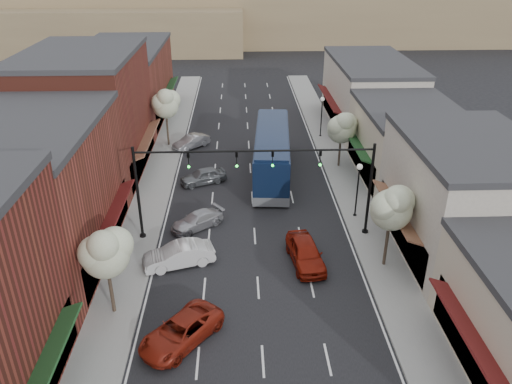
{
  "coord_description": "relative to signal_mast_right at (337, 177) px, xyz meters",
  "views": [
    {
      "loc": [
        -1.04,
        -22.64,
        19.03
      ],
      "look_at": [
        0.19,
        10.68,
        2.2
      ],
      "focal_mm": 35.0,
      "sensor_mm": 36.0,
      "label": 1
    }
  ],
  "objects": [
    {
      "name": "tree_left_far",
      "position": [
        -13.87,
        17.95,
        -0.02
      ],
      "size": [
        2.85,
        2.65,
        6.13
      ],
      "color": "#47382B",
      "rests_on": "ground"
    },
    {
      "name": "signal_mast_left",
      "position": [
        -11.24,
        0.0,
        0.0
      ],
      "size": [
        8.22,
        0.46,
        7.0
      ],
      "color": "black",
      "rests_on": "ground"
    },
    {
      "name": "parked_car_b",
      "position": [
        -10.69,
        -3.39,
        -3.86
      ],
      "size": [
        4.88,
        2.9,
        1.52
      ],
      "primitive_type": "imported",
      "rotation": [
        0.0,
        0.0,
        -1.27
      ],
      "color": "silver",
      "rests_on": "ground"
    },
    {
      "name": "lamp_post_near",
      "position": [
        2.18,
        2.5,
        -1.62
      ],
      "size": [
        0.44,
        0.44,
        4.44
      ],
      "color": "black",
      "rests_on": "ground"
    },
    {
      "name": "parked_car_e",
      "position": [
        -11.52,
        17.35,
        -3.96
      ],
      "size": [
        3.88,
        3.78,
        1.32
      ],
      "primitive_type": "imported",
      "rotation": [
        0.0,
        0.0,
        -0.81
      ],
      "color": "#A8A8AD",
      "rests_on": "ground"
    },
    {
      "name": "bldg_right_midnear",
      "position": [
        8.1,
        -2.0,
        -0.72
      ],
      "size": [
        9.14,
        12.1,
        7.9
      ],
      "color": "#BAAF9F",
      "rests_on": "ground"
    },
    {
      "name": "parked_car_c",
      "position": [
        -9.82,
        1.38,
        -4.03
      ],
      "size": [
        4.28,
        3.8,
        1.19
      ],
      "primitive_type": "imported",
      "rotation": [
        0.0,
        0.0,
        -0.92
      ],
      "color": "#A7A7AD",
      "rests_on": "ground"
    },
    {
      "name": "bldg_right_midfar",
      "position": [
        8.08,
        10.0,
        -1.46
      ],
      "size": [
        9.14,
        12.1,
        6.4
      ],
      "color": "#B5A690",
      "rests_on": "ground"
    },
    {
      "name": "signal_mast_right",
      "position": [
        0.0,
        0.0,
        0.0
      ],
      "size": [
        8.22,
        0.46,
        7.0
      ],
      "color": "black",
      "rests_on": "ground"
    },
    {
      "name": "hill_far",
      "position": [
        -5.62,
        82.0,
        1.38
      ],
      "size": [
        120.0,
        30.0,
        12.0
      ],
      "primitive_type": "cube",
      "color": "#7A6647",
      "rests_on": "ground"
    },
    {
      "name": "coach_bus",
      "position": [
        -3.71,
        10.63,
        -2.5
      ],
      "size": [
        3.92,
        13.62,
        4.1
      ],
      "rotation": [
        0.0,
        0.0,
        -0.07
      ],
      "color": "#0C1933",
      "rests_on": "ground"
    },
    {
      "name": "parked_car_a",
      "position": [
        -9.86,
        -10.41,
        -3.94
      ],
      "size": [
        4.85,
        5.26,
        1.37
      ],
      "primitive_type": "imported",
      "rotation": [
        0.0,
        0.0,
        -0.67
      ],
      "color": "maroon",
      "rests_on": "ground"
    },
    {
      "name": "bldg_left_midnear",
      "position": [
        -19.85,
        -2.0,
        0.03
      ],
      "size": [
        10.14,
        14.1,
        9.4
      ],
      "color": "brown",
      "rests_on": "ground"
    },
    {
      "name": "tree_right_near",
      "position": [
        2.73,
        -4.05,
        -0.17
      ],
      "size": [
        2.85,
        2.65,
        5.95
      ],
      "color": "#47382B",
      "rests_on": "ground"
    },
    {
      "name": "curb_left",
      "position": [
        -12.62,
        10.5,
        -4.55
      ],
      "size": [
        0.25,
        73.0,
        0.17
      ],
      "primitive_type": "cube",
      "color": "gray",
      "rests_on": "ground"
    },
    {
      "name": "tree_right_far",
      "position": [
        2.73,
        11.95,
        -0.63
      ],
      "size": [
        2.85,
        2.65,
        5.43
      ],
      "color": "#47382B",
      "rests_on": "ground"
    },
    {
      "name": "lamp_post_far",
      "position": [
        2.18,
        20.0,
        -1.62
      ],
      "size": [
        0.44,
        0.44,
        4.44
      ],
      "color": "black",
      "rests_on": "ground"
    },
    {
      "name": "sidewalk_left",
      "position": [
        -14.02,
        10.5,
        -4.55
      ],
      "size": [
        2.8,
        73.0,
        0.15
      ],
      "primitive_type": "cube",
      "color": "gray",
      "rests_on": "ground"
    },
    {
      "name": "ground",
      "position": [
        -5.62,
        -8.0,
        -4.62
      ],
      "size": [
        160.0,
        160.0,
        0.0
      ],
      "primitive_type": "plane",
      "color": "black",
      "rests_on": "ground"
    },
    {
      "name": "bldg_left_midfar",
      "position": [
        -19.86,
        12.0,
        0.78
      ],
      "size": [
        10.14,
        14.1,
        10.9
      ],
      "color": "maroon",
      "rests_on": "ground"
    },
    {
      "name": "bldg_right_far",
      "position": [
        8.09,
        24.0,
        -0.96
      ],
      "size": [
        9.14,
        16.1,
        7.4
      ],
      "color": "#BAAF9F",
      "rests_on": "ground"
    },
    {
      "name": "sidewalk_right",
      "position": [
        2.78,
        10.5,
        -4.55
      ],
      "size": [
        2.8,
        73.0,
        0.15
      ],
      "primitive_type": "cube",
      "color": "gray",
      "rests_on": "ground"
    },
    {
      "name": "bldg_left_far",
      "position": [
        -19.84,
        28.0,
        -0.46
      ],
      "size": [
        10.14,
        18.1,
        8.4
      ],
      "color": "brown",
      "rests_on": "ground"
    },
    {
      "name": "red_hatchback",
      "position": [
        -2.42,
        -3.49,
        -3.81
      ],
      "size": [
        2.52,
        4.99,
        1.63
      ],
      "primitive_type": "imported",
      "rotation": [
        0.0,
        0.0,
        0.13
      ],
      "color": "maroon",
      "rests_on": "ground"
    },
    {
      "name": "curb_right",
      "position": [
        1.38,
        10.5,
        -4.55
      ],
      "size": [
        0.25,
        73.0,
        0.17
      ],
      "primitive_type": "cube",
      "color": "gray",
      "rests_on": "ground"
    },
    {
      "name": "tree_left_near",
      "position": [
        -13.87,
        -8.05,
        -0.4
      ],
      "size": [
        2.85,
        2.65,
        5.69
      ],
      "color": "#47382B",
      "rests_on": "ground"
    },
    {
      "name": "hill_near",
      "position": [
        -30.62,
        70.0,
        -0.62
      ],
      "size": [
        50.0,
        20.0,
        8.0
      ],
      "primitive_type": "cube",
      "color": "#7A6647",
      "rests_on": "ground"
    },
    {
      "name": "parked_car_d",
      "position": [
        -9.82,
        8.94,
        -3.93
      ],
      "size": [
        4.35,
        3.05,
        1.37
      ],
      "primitive_type": "imported",
      "rotation": [
        0.0,
        0.0,
        -1.18
      ],
      "color": "slate",
      "rests_on": "ground"
    }
  ]
}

